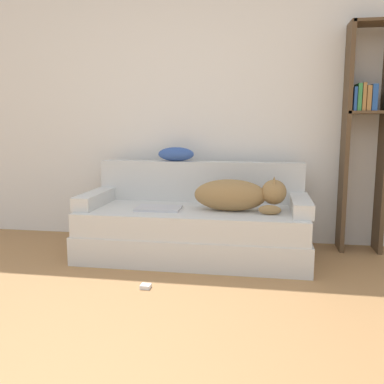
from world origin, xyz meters
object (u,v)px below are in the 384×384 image
at_px(throw_pillow, 176,154).
at_px(power_adapter, 146,286).
at_px(bookshelf, 365,128).
at_px(dog, 239,195).
at_px(laptop, 159,208).
at_px(couch, 194,233).

height_order(throw_pillow, power_adapter, throw_pillow).
height_order(throw_pillow, bookshelf, bookshelf).
height_order(dog, bookshelf, bookshelf).
xyz_separation_m(throw_pillow, bookshelf, (1.61, 0.07, 0.24)).
bearing_deg(laptop, throw_pillow, 82.37).
bearing_deg(couch, power_adapter, -105.21).
distance_m(laptop, power_adapter, 0.78).
relative_size(laptop, throw_pillow, 1.12).
xyz_separation_m(couch, laptop, (-0.27, -0.10, 0.22)).
distance_m(dog, laptop, 0.66).
bearing_deg(couch, dog, -9.08).
bearing_deg(dog, throw_pillow, 145.12).
distance_m(throw_pillow, bookshelf, 1.63).
bearing_deg(laptop, bookshelf, 16.31).
xyz_separation_m(couch, power_adapter, (-0.20, -0.75, -0.19)).
xyz_separation_m(couch, throw_pillow, (-0.22, 0.36, 0.63)).
height_order(bookshelf, power_adapter, bookshelf).
relative_size(dog, throw_pillow, 2.24).
xyz_separation_m(laptop, bookshelf, (1.67, 0.53, 0.64)).
bearing_deg(throw_pillow, couch, -57.95).
height_order(couch, throw_pillow, throw_pillow).
relative_size(dog, laptop, 2.00).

